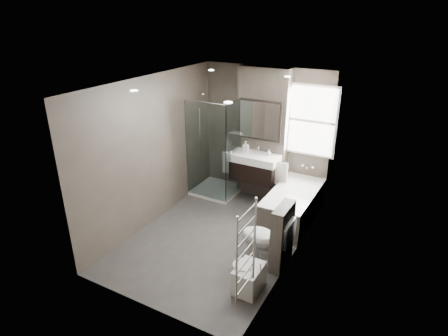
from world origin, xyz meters
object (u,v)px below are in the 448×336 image
Objects in this scene: vanity at (254,167)px; bidet at (248,278)px; bathtub at (293,204)px; toilet at (266,239)px.

bidet is (1.01, -2.40, -0.54)m from vanity.
bidet is (0.09, -2.08, -0.12)m from bathtub.
bathtub is 3.30× the size of bidet.
bidet is (0.04, -0.69, -0.20)m from toilet.
toilet is (0.05, -1.38, 0.08)m from bathtub.
toilet reaches higher than bidet.
bathtub is at bearing -19.37° from vanity.
vanity reaches higher than toilet.
vanity is 0.59× the size of bathtub.
vanity is 1.20× the size of toilet.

